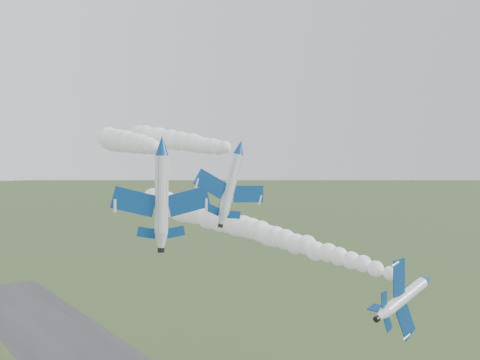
% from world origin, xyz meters
% --- Properties ---
extents(jet_lead, '(3.49, 11.63, 9.26)m').
position_xyz_m(jet_lead, '(14.18, -1.90, 30.56)').
color(jet_lead, white).
extents(smoke_trail_jet_lead, '(10.19, 67.35, 4.97)m').
position_xyz_m(smoke_trail_jet_lead, '(13.03, 34.37, 33.11)').
color(smoke_trail_jet_lead, white).
extents(jet_pair_left, '(11.88, 13.74, 3.47)m').
position_xyz_m(jet_pair_left, '(-10.68, 17.69, 46.50)').
color(jet_pair_left, white).
extents(smoke_trail_jet_pair_left, '(21.61, 52.92, 4.61)m').
position_xyz_m(smoke_trail_jet_pair_left, '(-1.94, 47.56, 47.70)').
color(smoke_trail_jet_pair_left, white).
extents(jet_pair_right, '(9.71, 11.79, 3.62)m').
position_xyz_m(jet_pair_right, '(0.33, 16.88, 46.39)').
color(jet_pair_right, white).
extents(smoke_trail_jet_pair_right, '(19.74, 69.22, 4.64)m').
position_xyz_m(smoke_trail_jet_pair_right, '(10.08, 53.51, 48.46)').
color(smoke_trail_jet_pair_right, white).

